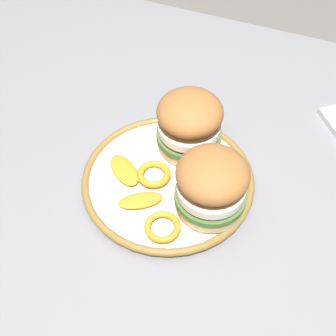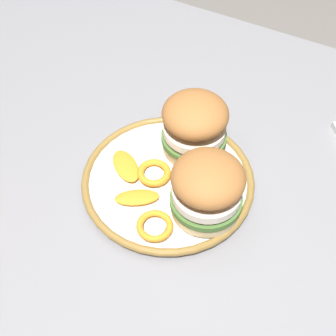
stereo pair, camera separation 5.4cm
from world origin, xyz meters
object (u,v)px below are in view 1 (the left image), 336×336
dining_table (218,207)px  dinner_plate (168,180)px  sandwich_half_left (190,123)px  sandwich_half_right (209,183)px

dining_table → dinner_plate: 0.14m
dinner_plate → sandwich_half_left: (-0.01, -0.08, 0.06)m
dining_table → sandwich_half_left: sandwich_half_left is taller
dining_table → dinner_plate: bearing=33.2°
dinner_plate → sandwich_half_left: size_ratio=1.90×
dining_table → sandwich_half_left: 0.18m
dining_table → sandwich_half_right: 0.18m
sandwich_half_right → dinner_plate: bearing=-19.8°
sandwich_half_left → sandwich_half_right: 0.12m
dining_table → dinner_plate: size_ratio=4.97×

